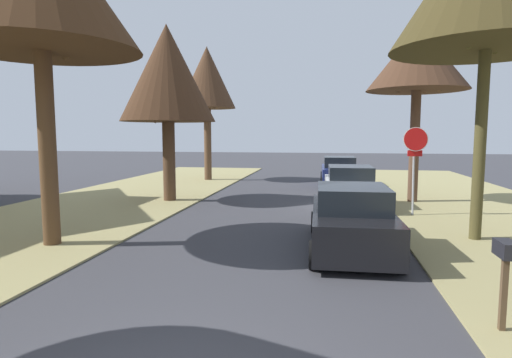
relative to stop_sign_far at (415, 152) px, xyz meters
The scene contains 8 objects.
stop_sign_far is the anchor object (origin of this frame).
street_tree_right_mid_b 4.70m from the stop_sign_far, 79.55° to the left, with size 3.96×3.96×7.00m.
street_tree_left_mid_b 9.94m from the stop_sign_far, 169.75° to the left, with size 3.85×3.85×7.13m.
street_tree_left_far 14.41m from the stop_sign_far, 135.98° to the left, with size 3.36×3.36×7.85m.
parked_sedan_black 5.36m from the stop_sign_far, 116.48° to the right, with size 2.03×4.44×1.57m.
parked_sedan_white 3.04m from the stop_sign_far, 139.47° to the left, with size 2.03×4.44×1.57m.
parked_sedan_navy 8.87m from the stop_sign_far, 104.94° to the left, with size 2.03×4.44×1.57m.
curbside_mailbox 8.72m from the stop_sign_far, 92.90° to the right, with size 0.22×0.44×1.27m.
Camera 1 is at (1.60, -3.32, 2.78)m, focal length 29.50 mm.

